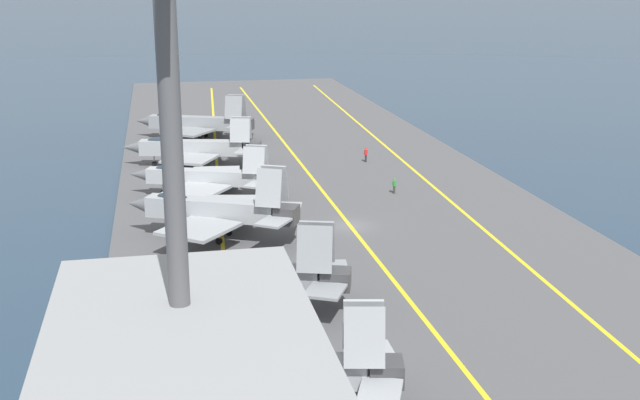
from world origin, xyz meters
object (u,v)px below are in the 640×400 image
object	(u,v)px
parked_jet_nearest	(269,371)
crew_red_vest	(366,154)
parked_jet_third	(214,210)
parked_jet_second	(235,275)
parked_jet_sixth	(196,123)
crew_purple_vest	(331,230)
crew_green_vest	(394,185)
parked_jet_fifth	(194,148)
parked_jet_fourth	(206,177)

from	to	relation	value
parked_jet_nearest	crew_red_vest	world-z (taller)	parked_jet_nearest
parked_jet_nearest	parked_jet_third	distance (m)	29.57
parked_jet_second	crew_red_vest	size ratio (longest dim) A/B	9.31
parked_jet_sixth	crew_purple_vest	size ratio (longest dim) A/B	10.14
parked_jet_nearest	parked_jet_third	size ratio (longest dim) A/B	0.97
parked_jet_nearest	crew_green_vest	size ratio (longest dim) A/B	9.15
crew_red_vest	crew_green_vest	size ratio (longest dim) A/B	1.10
parked_jet_fifth	crew_red_vest	world-z (taller)	parked_jet_fifth
crew_red_vest	parked_jet_sixth	bearing A→B (deg)	46.54
crew_green_vest	crew_red_vest	bearing A→B (deg)	-3.03
parked_jet_sixth	crew_purple_vest	bearing A→B (deg)	-169.15
crew_red_vest	crew_purple_vest	distance (m)	31.03
parked_jet_third	crew_red_vest	distance (m)	33.97
parked_jet_third	parked_jet_second	bearing A→B (deg)	-178.89
parked_jet_nearest	crew_purple_vest	xyz separation A→B (m)	(27.20, -9.41, -1.27)
parked_jet_fifth	crew_green_vest	world-z (taller)	parked_jet_fifth
crew_red_vest	parked_jet_third	bearing A→B (deg)	142.00
parked_jet_second	parked_jet_third	xyz separation A→B (m)	(15.41, 0.30, 0.36)
crew_purple_vest	crew_green_vest	bearing A→B (deg)	-35.56
parked_jet_third	crew_green_vest	size ratio (longest dim) A/B	9.39
parked_jet_fourth	parked_jet_fifth	bearing A→B (deg)	1.93
parked_jet_sixth	crew_red_vest	size ratio (longest dim) A/B	9.35
parked_jet_second	parked_jet_sixth	bearing A→B (deg)	-0.53
crew_purple_vest	parked_jet_nearest	bearing A→B (deg)	160.93
parked_jet_third	crew_red_vest	size ratio (longest dim) A/B	8.57
parked_jet_nearest	parked_jet_fifth	xyz separation A→B (m)	(58.36, 0.93, 0.10)
parked_jet_nearest	crew_green_vest	world-z (taller)	parked_jet_nearest
parked_jet_second	parked_jet_fourth	distance (m)	29.53
parked_jet_nearest	parked_jet_second	size ratio (longest dim) A/B	0.90
parked_jet_fifth	crew_red_vest	bearing A→B (deg)	-95.60
parked_jet_fifth	crew_green_vest	distance (m)	26.65
parked_jet_fourth	crew_red_vest	xyz separation A→B (m)	(12.61, -20.65, -1.15)
parked_jet_second	parked_jet_fourth	bearing A→B (deg)	0.13
parked_jet_sixth	parked_jet_fifth	bearing A→B (deg)	176.20
parked_jet_third	parked_jet_fourth	xyz separation A→B (m)	(14.12, -0.23, -0.58)
crew_green_vest	parked_jet_nearest	bearing A→B (deg)	154.77
parked_jet_fifth	crew_green_vest	xyz separation A→B (m)	(-17.16, -20.35, -1.38)
parked_jet_fourth	parked_jet_third	bearing A→B (deg)	179.06
parked_jet_nearest	parked_jet_sixth	size ratio (longest dim) A/B	0.89
parked_jet_third	parked_jet_fifth	world-z (taller)	parked_jet_third
parked_jet_second	parked_jet_fifth	distance (m)	44.22
crew_red_vest	crew_green_vest	world-z (taller)	crew_red_vest
parked_jet_third	parked_jet_fourth	world-z (taller)	parked_jet_third
parked_jet_third	crew_purple_vest	world-z (taller)	parked_jet_third
parked_jet_sixth	parked_jet_second	bearing A→B (deg)	179.47
parked_jet_nearest	crew_green_vest	xyz separation A→B (m)	(41.21, -19.42, -1.28)
parked_jet_fifth	crew_red_vest	distance (m)	21.29
parked_jet_fourth	crew_green_vest	size ratio (longest dim) A/B	9.53
parked_jet_sixth	crew_purple_vest	world-z (taller)	parked_jet_sixth
crew_red_vest	parked_jet_fourth	bearing A→B (deg)	121.42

